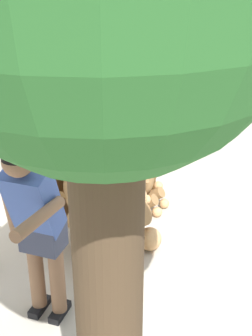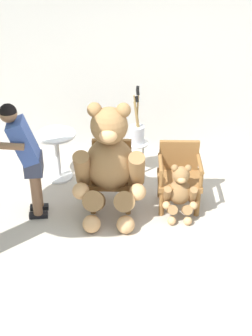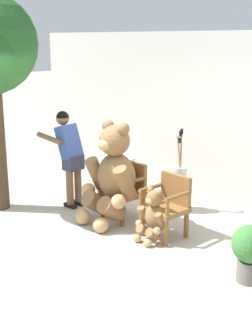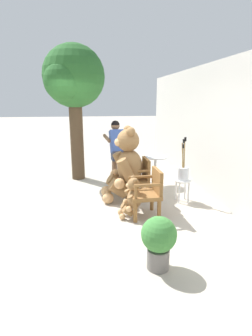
# 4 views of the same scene
# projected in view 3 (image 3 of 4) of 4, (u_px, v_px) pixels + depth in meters

# --- Properties ---
(ground_plane) EXTENTS (60.00, 60.00, 0.00)m
(ground_plane) POSITION_uv_depth(u_px,v_px,m) (105.00, 239.00, 6.46)
(ground_plane) COLOR #B2A899
(back_wall) EXTENTS (10.00, 0.16, 2.80)m
(back_wall) POSITION_uv_depth(u_px,v_px,m) (220.00, 120.00, 7.59)
(back_wall) COLOR beige
(back_wall) RESTS_ON ground
(wooden_chair_left) EXTENTS (0.57, 0.53, 0.86)m
(wooden_chair_left) POSITION_uv_depth(u_px,v_px,m) (126.00, 189.00, 7.14)
(wooden_chair_left) COLOR brown
(wooden_chair_left) RESTS_ON ground
(wooden_chair_right) EXTENTS (0.57, 0.53, 0.86)m
(wooden_chair_right) POSITION_uv_depth(u_px,v_px,m) (167.00, 204.00, 6.49)
(wooden_chair_right) COLOR brown
(wooden_chair_right) RESTS_ON ground
(teddy_bear_large) EXTENTS (0.92, 0.86, 1.53)m
(teddy_bear_large) POSITION_uv_depth(u_px,v_px,m) (112.00, 174.00, 6.90)
(teddy_bear_large) COLOR olive
(teddy_bear_large) RESTS_ON ground
(teddy_bear_small) EXTENTS (0.45, 0.42, 0.74)m
(teddy_bear_small) POSITION_uv_depth(u_px,v_px,m) (153.00, 216.00, 6.34)
(teddy_bear_small) COLOR olive
(teddy_bear_small) RESTS_ON ground
(person_visitor) EXTENTS (0.73, 0.55, 1.56)m
(person_visitor) POSITION_uv_depth(u_px,v_px,m) (69.00, 151.00, 7.56)
(person_visitor) COLOR black
(person_visitor) RESTS_ON ground
(white_stool) EXTENTS (0.34, 0.34, 0.46)m
(white_stool) POSITION_uv_depth(u_px,v_px,m) (180.00, 189.00, 7.48)
(white_stool) COLOR white
(white_stool) RESTS_ON ground
(brush_bucket) EXTENTS (0.22, 0.22, 0.88)m
(brush_bucket) POSITION_uv_depth(u_px,v_px,m) (180.00, 172.00, 7.41)
(brush_bucket) COLOR silver
(brush_bucket) RESTS_ON white_stool
(round_side_table) EXTENTS (0.56, 0.56, 0.72)m
(round_side_table) POSITION_uv_depth(u_px,v_px,m) (121.00, 172.00, 8.12)
(round_side_table) COLOR silver
(round_side_table) RESTS_ON ground
(potted_plant) EXTENTS (0.44, 0.44, 0.68)m
(potted_plant) POSITION_uv_depth(u_px,v_px,m) (250.00, 249.00, 5.26)
(potted_plant) COLOR slate
(potted_plant) RESTS_ON ground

